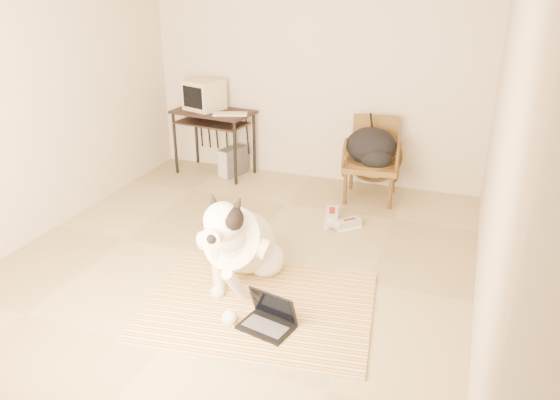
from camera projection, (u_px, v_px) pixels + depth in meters
The scene contains 16 objects.
floor at pixel (239, 259), 4.87m from camera, with size 4.50×4.50×0.00m, color #9C8B60.
wall_back at pixel (314, 66), 6.28m from camera, with size 4.50×4.50×0.00m, color beige.
wall_front at pixel (22, 228), 2.39m from camera, with size 4.50×4.50×0.00m, color beige.
wall_left at pixel (33, 93), 4.96m from camera, with size 4.50×4.50×0.00m, color beige.
wall_right at pixel (501, 135), 3.71m from camera, with size 4.50×4.50×0.00m, color beige.
rug at pixel (259, 306), 4.19m from camera, with size 1.87×1.52×0.02m.
dog at pixel (240, 244), 4.35m from camera, with size 0.61×1.27×0.92m.
laptop at pixel (269, 318), 3.91m from camera, with size 0.42×0.35×0.26m.
computer_desk at pixel (213, 120), 6.64m from camera, with size 1.02×0.66×0.80m.
crt_monitor at pixel (204, 95), 6.61m from camera, with size 0.50×0.49×0.36m.
desk_keyboard at pixel (230, 114), 6.41m from camera, with size 0.40×0.15×0.03m, color #B8AF90.
pc_tower at pixel (233, 162), 6.78m from camera, with size 0.27×0.41×0.36m.
rattan_chair at pixel (372, 159), 6.04m from camera, with size 0.63×0.62×0.89m.
backpack at pixel (372, 148), 5.90m from camera, with size 0.56×0.50×0.41m.
sneaker_left at pixel (332, 217), 5.57m from camera, with size 0.20×0.36×0.12m.
sneaker_right at pixel (348, 224), 5.44m from camera, with size 0.26×0.26×0.09m.
Camera 1 is at (1.80, -3.89, 2.40)m, focal length 35.00 mm.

